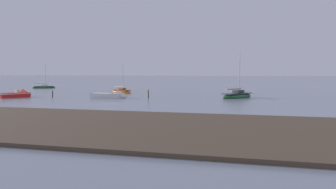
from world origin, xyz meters
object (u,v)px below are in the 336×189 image
mooring_post_near (148,94)px  mooring_post_left (53,94)px  sailboat_moored_1 (44,87)px  motorboat_moored_0 (18,95)px  motorboat_moored_2 (112,96)px  sailboat_moored_0 (237,96)px  sailboat_moored_3 (121,92)px

mooring_post_near → mooring_post_left: 16.96m
sailboat_moored_1 → mooring_post_near: 49.29m
mooring_post_near → mooring_post_left: size_ratio=1.24×
motorboat_moored_0 → motorboat_moored_2: bearing=-60.3°
sailboat_moored_0 → sailboat_moored_3: sailboat_moored_0 is taller
sailboat_moored_1 → mooring_post_left: sailboat_moored_1 is taller
motorboat_moored_0 → motorboat_moored_2: motorboat_moored_0 is taller
sailboat_moored_1 → sailboat_moored_3: 32.90m
sailboat_moored_3 → mooring_post_near: sailboat_moored_3 is taller
mooring_post_near → sailboat_moored_1: bearing=144.2°
sailboat_moored_0 → mooring_post_near: 14.75m
motorboat_moored_0 → mooring_post_near: mooring_post_near is taller
motorboat_moored_2 → motorboat_moored_0: bearing=-172.4°
sailboat_moored_0 → mooring_post_left: bearing=133.5°
sailboat_moored_0 → motorboat_moored_0: bearing=134.8°
sailboat_moored_1 → mooring_post_near: sailboat_moored_1 is taller
motorboat_moored_0 → mooring_post_near: (22.28, 3.89, 0.39)m
sailboat_moored_1 → sailboat_moored_3: sailboat_moored_1 is taller
mooring_post_left → motorboat_moored_2: bearing=3.5°
motorboat_moored_0 → mooring_post_near: 22.62m
sailboat_moored_1 → motorboat_moored_2: bearing=-76.2°
motorboat_moored_0 → motorboat_moored_2: size_ratio=1.06×
sailboat_moored_0 → motorboat_moored_2: size_ratio=1.27×
motorboat_moored_2 → mooring_post_left: size_ratio=4.91×
motorboat_moored_2 → sailboat_moored_3: (-4.82, 14.77, -0.02)m
motorboat_moored_0 → mooring_post_near: bearing=-60.0°
mooring_post_near → sailboat_moored_0: bearing=19.9°
sailboat_moored_0 → sailboat_moored_3: 26.11m
sailboat_moored_3 → mooring_post_left: sailboat_moored_3 is taller
motorboat_moored_0 → mooring_post_near: size_ratio=4.19×
motorboat_moored_0 → sailboat_moored_1: size_ratio=1.01×
sailboat_moored_0 → sailboat_moored_1: size_ratio=1.21×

